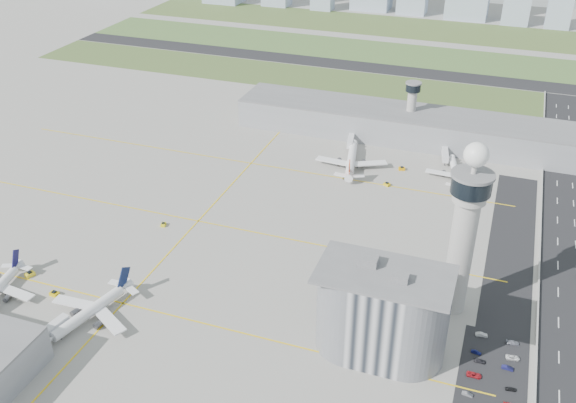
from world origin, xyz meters
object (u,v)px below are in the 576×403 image
(car_lot_3, at_px, (480,361))
(car_hw_4, at_px, (559,135))
(tug_1, at_px, (30,274))
(car_lot_10, at_px, (513,358))
(airplane_far_a, at_px, (352,155))
(tug_3, at_px, (163,224))
(car_lot_11, at_px, (513,343))
(control_tower, at_px, (465,224))
(jet_bridge_near_2, at_px, (35,345))
(secondary_tower, at_px, (411,105))
(car_lot_5, at_px, (482,335))
(jet_bridge_far_1, at_px, (444,151))
(tug_5, at_px, (387,184))
(admin_building, at_px, (381,313))
(car_lot_1, at_px, (467,394))
(airplane_far_b, at_px, (456,168))
(tug_2, at_px, (54,293))
(car_lot_2, at_px, (474,375))
(tug_4, at_px, (402,168))
(car_lot_4, at_px, (476,352))
(car_lot_8, at_px, (511,389))
(airplane_near_c, at_px, (87,307))
(jet_bridge_far_0, at_px, (352,138))
(car_lot_9, at_px, (507,368))

(car_lot_3, xyz_separation_m, car_hw_4, (24.92, 196.64, 0.03))
(tug_1, xyz_separation_m, car_lot_10, (176.36, 15.91, -0.37))
(airplane_far_a, distance_m, car_lot_3, 143.14)
(tug_3, relative_size, car_lot_11, 0.66)
(control_tower, height_order, jet_bridge_near_2, control_tower)
(airplane_far_a, xyz_separation_m, car_lot_3, (74.92, -121.84, -5.47))
(jet_bridge_near_2, height_order, car_hw_4, jet_bridge_near_2)
(secondary_tower, relative_size, car_lot_5, 7.96)
(jet_bridge_far_1, bearing_deg, tug_1, -50.08)
(tug_5, bearing_deg, admin_building, 38.11)
(control_tower, xyz_separation_m, car_lot_1, (9.83, -40.58, -34.49))
(secondary_tower, bearing_deg, car_lot_10, -68.46)
(tug_1, distance_m, car_lot_1, 164.37)
(airplane_far_b, height_order, tug_2, airplane_far_b)
(control_tower, xyz_separation_m, car_lot_5, (11.41, -12.06, -34.38))
(airplane_far_b, bearing_deg, control_tower, 174.07)
(tug_1, relative_size, tug_3, 1.25)
(car_hw_4, bearing_deg, tug_1, -131.32)
(airplane_far_a, xyz_separation_m, jet_bridge_far_1, (42.91, 27.06, -3.16))
(tug_5, distance_m, car_hw_4, 118.97)
(car_lot_2, bearing_deg, airplane_far_b, 9.69)
(tug_4, height_order, car_lot_1, tug_4)
(car_lot_10, bearing_deg, car_lot_5, 46.82)
(secondary_tower, xyz_separation_m, car_lot_1, (51.83, -182.58, -18.25))
(control_tower, distance_m, car_lot_3, 44.21)
(tug_5, distance_m, car_lot_1, 132.81)
(jet_bridge_far_1, bearing_deg, car_hw_4, 119.98)
(tug_5, bearing_deg, car_lot_10, 59.16)
(tug_5, distance_m, car_lot_4, 115.47)
(admin_building, height_order, tug_4, admin_building)
(car_lot_3, distance_m, car_lot_8, 13.53)
(tug_4, height_order, car_lot_11, tug_4)
(car_lot_5, relative_size, car_lot_11, 0.97)
(tug_4, distance_m, car_lot_8, 147.49)
(control_tower, bearing_deg, tug_5, 116.68)
(airplane_near_c, bearing_deg, jet_bridge_far_0, 178.12)
(airplane_far_a, height_order, car_hw_4, airplane_far_a)
(car_hw_4, bearing_deg, car_lot_3, -95.85)
(tug_3, bearing_deg, jet_bridge_near_2, 75.88)
(jet_bridge_far_1, height_order, car_lot_2, jet_bridge_far_1)
(jet_bridge_far_0, xyz_separation_m, car_lot_3, (82.01, -148.90, -2.30))
(control_tower, height_order, jet_bridge_far_0, control_tower)
(car_lot_5, bearing_deg, car_lot_9, -152.88)
(admin_building, distance_m, car_lot_9, 43.40)
(tug_3, distance_m, car_lot_8, 153.88)
(tug_3, bearing_deg, car_lot_5, 155.67)
(airplane_far_a, xyz_separation_m, car_lot_11, (84.43, -109.47, -5.41))
(jet_bridge_far_1, bearing_deg, car_lot_8, 4.89)
(secondary_tower, distance_m, car_lot_4, 172.40)
(car_lot_10, bearing_deg, tug_1, 88.66)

